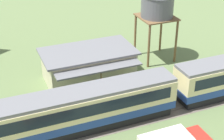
% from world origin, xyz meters
% --- Properties ---
extents(ground_plane, '(600.00, 600.00, 0.00)m').
position_xyz_m(ground_plane, '(0.00, 0.00, 0.00)').
color(ground_plane, '#607547').
extents(passenger_train, '(55.73, 2.92, 4.03)m').
position_xyz_m(passenger_train, '(-2.92, 0.16, 2.24)').
color(passenger_train, '#234293').
rests_on(passenger_train, ground_plane).
extents(railway_track, '(101.28, 3.60, 0.04)m').
position_xyz_m(railway_track, '(-2.46, 0.16, 0.01)').
color(railway_track, '#665B51').
rests_on(railway_track, ground_plane).
extents(station_building, '(10.36, 7.12, 3.64)m').
position_xyz_m(station_building, '(0.26, 8.53, 1.85)').
color(station_building, beige).
rests_on(station_building, ground_plane).
extents(water_tower, '(4.26, 4.26, 8.73)m').
position_xyz_m(water_tower, '(9.85, 10.66, 6.97)').
color(water_tower, brown).
rests_on(water_tower, ground_plane).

